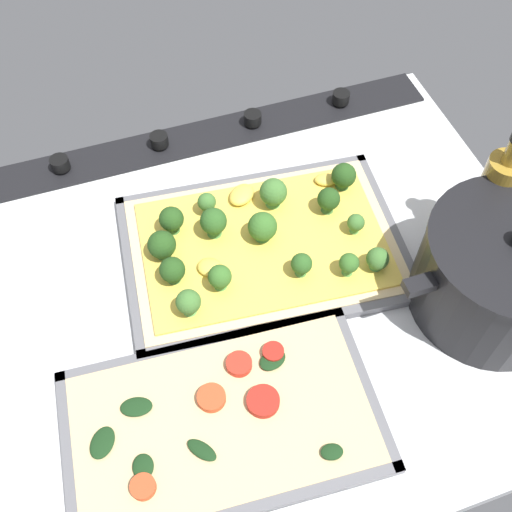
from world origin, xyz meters
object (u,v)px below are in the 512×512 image
at_px(cooking_pot, 501,273).
at_px(baking_tray_front, 263,249).
at_px(veggie_pizza_back, 222,419).
at_px(oil_bottle, 492,197).
at_px(broccoli_pizza, 260,240).
at_px(baking_tray_back, 222,422).

bearing_deg(cooking_pot, baking_tray_front, -34.15).
relative_size(baking_tray_front, veggie_pizza_back, 1.15).
distance_m(cooking_pot, oil_bottle, 0.11).
bearing_deg(oil_bottle, veggie_pizza_back, 19.21).
bearing_deg(veggie_pizza_back, oil_bottle, -160.79).
relative_size(broccoli_pizza, oil_bottle, 1.89).
bearing_deg(veggie_pizza_back, broccoli_pizza, -118.95).
bearing_deg(baking_tray_back, oil_bottle, -160.58).
bearing_deg(cooking_pot, veggie_pizza_back, 6.99).
height_order(veggie_pizza_back, cooking_pot, cooking_pot).
relative_size(cooking_pot, oil_bottle, 1.39).
bearing_deg(baking_tray_front, baking_tray_back, 59.98).
xyz_separation_m(baking_tray_back, cooking_pot, (-0.37, -0.05, 0.06)).
distance_m(baking_tray_front, oil_bottle, 0.31).
xyz_separation_m(baking_tray_back, oil_bottle, (-0.41, -0.15, 0.08)).
height_order(broccoli_pizza, cooking_pot, cooking_pot).
height_order(baking_tray_front, broccoli_pizza, broccoli_pizza).
xyz_separation_m(baking_tray_back, veggie_pizza_back, (0.00, -0.00, 0.01)).
bearing_deg(broccoli_pizza, oil_bottle, 165.94).
bearing_deg(broccoli_pizza, baking_tray_back, 61.28).
bearing_deg(oil_bottle, baking_tray_back, 19.42).
bearing_deg(baking_tray_back, broccoli_pizza, -118.72).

